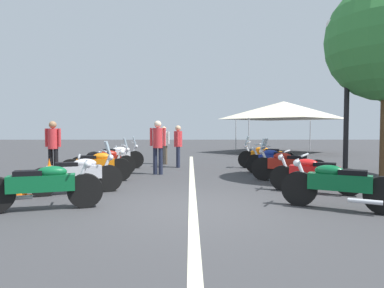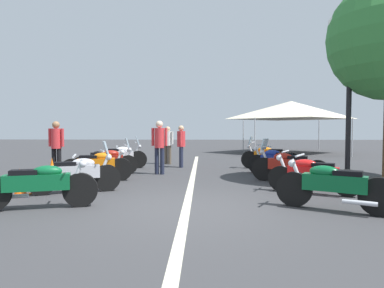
# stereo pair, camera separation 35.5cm
# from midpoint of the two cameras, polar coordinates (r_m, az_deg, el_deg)

# --- Properties ---
(ground_plane) EXTENTS (80.00, 80.00, 0.00)m
(ground_plane) POSITION_cam_midpoint_polar(r_m,az_deg,el_deg) (6.47, 0.61, -10.87)
(ground_plane) COLOR #38383A
(lane_centre_stripe) EXTENTS (15.88, 0.16, 0.01)m
(lane_centre_stripe) POSITION_cam_midpoint_polar(r_m,az_deg,el_deg) (10.28, 1.06, -5.81)
(lane_centre_stripe) COLOR beige
(lane_centre_stripe) RESTS_ON ground_plane
(motorcycle_left_row_0) EXTENTS (0.89, 2.12, 1.01)m
(motorcycle_left_row_0) POSITION_cam_midpoint_polar(r_m,az_deg,el_deg) (6.89, -23.20, -6.33)
(motorcycle_left_row_0) COLOR black
(motorcycle_left_row_0) RESTS_ON ground_plane
(motorcycle_left_row_1) EXTENTS (1.01, 1.97, 1.21)m
(motorcycle_left_row_1) POSITION_cam_midpoint_polar(r_m,az_deg,el_deg) (8.30, -17.79, -4.71)
(motorcycle_left_row_1) COLOR black
(motorcycle_left_row_1) RESTS_ON ground_plane
(motorcycle_left_row_2) EXTENTS (0.76, 1.99, 1.01)m
(motorcycle_left_row_2) POSITION_cam_midpoint_polar(r_m,az_deg,el_deg) (9.96, -14.78, -3.49)
(motorcycle_left_row_2) COLOR black
(motorcycle_left_row_2) RESTS_ON ground_plane
(motorcycle_left_row_3) EXTENTS (0.91, 2.03, 1.20)m
(motorcycle_left_row_3) POSITION_cam_midpoint_polar(r_m,az_deg,el_deg) (11.30, -13.44, -2.76)
(motorcycle_left_row_3) COLOR black
(motorcycle_left_row_3) RESTS_ON ground_plane
(motorcycle_left_row_4) EXTENTS (0.81, 2.13, 1.22)m
(motorcycle_left_row_4) POSITION_cam_midpoint_polar(r_m,az_deg,el_deg) (12.97, -11.51, -2.01)
(motorcycle_left_row_4) COLOR black
(motorcycle_left_row_4) RESTS_ON ground_plane
(motorcycle_right_row_0) EXTENTS (1.16, 1.92, 1.02)m
(motorcycle_right_row_0) POSITION_cam_midpoint_polar(r_m,az_deg,el_deg) (6.78, 24.18, -6.44)
(motorcycle_right_row_0) COLOR black
(motorcycle_right_row_0) RESTS_ON ground_plane
(motorcycle_right_row_1) EXTENTS (1.10, 1.92, 0.98)m
(motorcycle_right_row_1) POSITION_cam_midpoint_polar(r_m,az_deg,el_deg) (8.36, 20.78, -4.85)
(motorcycle_right_row_1) COLOR black
(motorcycle_right_row_1) RESTS_ON ground_plane
(motorcycle_right_row_2) EXTENTS (1.25, 1.92, 1.23)m
(motorcycle_right_row_2) POSITION_cam_midpoint_polar(r_m,az_deg,el_deg) (9.80, 16.96, -3.53)
(motorcycle_right_row_2) COLOR black
(motorcycle_right_row_2) RESTS_ON ground_plane
(motorcycle_right_row_3) EXTENTS (1.16, 1.84, 1.00)m
(motorcycle_right_row_3) POSITION_cam_midpoint_polar(r_m,az_deg,el_deg) (11.40, 15.06, -2.78)
(motorcycle_right_row_3) COLOR black
(motorcycle_right_row_3) RESTS_ON ground_plane
(motorcycle_right_row_4) EXTENTS (0.95, 2.07, 1.22)m
(motorcycle_right_row_4) POSITION_cam_midpoint_polar(r_m,az_deg,el_deg) (12.95, 13.64, -2.05)
(motorcycle_right_row_4) COLOR black
(motorcycle_right_row_4) RESTS_ON ground_plane
(street_lamp_twin_globe) EXTENTS (0.32, 1.22, 4.61)m
(street_lamp_twin_globe) POSITION_cam_midpoint_polar(r_m,az_deg,el_deg) (10.65, 25.99, 11.36)
(street_lamp_twin_globe) COLOR black
(street_lamp_twin_globe) RESTS_ON ground_plane
(traffic_cone_0) EXTENTS (0.36, 0.36, 0.61)m
(traffic_cone_0) POSITION_cam_midpoint_polar(r_m,az_deg,el_deg) (8.47, -26.01, -5.91)
(traffic_cone_0) COLOR orange
(traffic_cone_0) RESTS_ON ground_plane
(traffic_cone_1) EXTENTS (0.36, 0.36, 0.61)m
(traffic_cone_1) POSITION_cam_midpoint_polar(r_m,az_deg,el_deg) (11.19, -21.76, -3.81)
(traffic_cone_1) COLOR orange
(traffic_cone_1) RESTS_ON ground_plane
(bystander_0) EXTENTS (0.32, 0.53, 1.77)m
(bystander_0) POSITION_cam_midpoint_polar(r_m,az_deg,el_deg) (11.13, -4.63, 0.21)
(bystander_0) COLOR #1E2338
(bystander_0) RESTS_ON ground_plane
(bystander_2) EXTENTS (0.32, 0.49, 1.60)m
(bystander_2) POSITION_cam_midpoint_polar(r_m,az_deg,el_deg) (14.32, -3.41, 0.31)
(bystander_2) COLOR brown
(bystander_2) RESTS_ON ground_plane
(bystander_3) EXTENTS (0.53, 0.32, 1.63)m
(bystander_3) POSITION_cam_midpoint_polar(r_m,az_deg,el_deg) (13.09, -1.07, 0.18)
(bystander_3) COLOR #1E2338
(bystander_3) RESTS_ON ground_plane
(bystander_4) EXTENTS (0.32, 0.53, 1.75)m
(bystander_4) POSITION_cam_midpoint_polar(r_m,az_deg,el_deg) (11.69, -21.18, 0.09)
(bystander_4) COLOR black
(bystander_4) RESTS_ON ground_plane
(event_tent) EXTENTS (5.79, 5.79, 3.20)m
(event_tent) POSITION_cam_midpoint_polar(r_m,az_deg,el_deg) (21.70, 16.87, 5.51)
(event_tent) COLOR beige
(event_tent) RESTS_ON ground_plane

